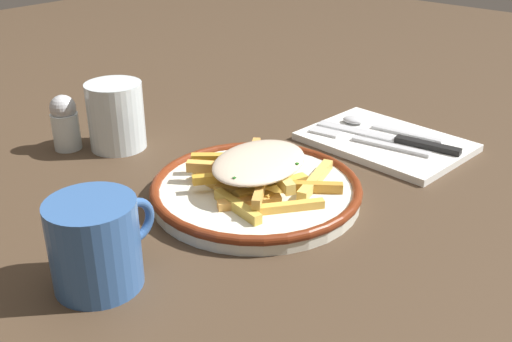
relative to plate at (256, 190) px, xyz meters
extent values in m
plane|color=#423122|center=(0.00, 0.00, -0.01)|extent=(2.60, 2.60, 0.00)
cylinder|color=silver|center=(0.00, 0.00, 0.00)|extent=(0.24, 0.24, 0.02)
torus|color=maroon|center=(0.00, 0.00, 0.00)|extent=(0.25, 0.25, 0.01)
cube|color=gold|center=(0.00, 0.03, 0.01)|extent=(0.07, 0.02, 0.01)
cube|color=gold|center=(0.00, -0.02, 0.01)|extent=(0.09, 0.04, 0.01)
cube|color=gold|center=(0.00, 0.00, 0.01)|extent=(0.05, 0.06, 0.01)
cube|color=#DAB657|center=(0.05, -0.05, 0.01)|extent=(0.09, 0.04, 0.01)
cube|color=gold|center=(-0.03, -0.03, 0.02)|extent=(0.07, 0.05, 0.01)
cube|color=gold|center=(0.03, 0.01, 0.01)|extent=(0.04, 0.06, 0.01)
cube|color=#DEC160|center=(0.01, -0.03, 0.02)|extent=(0.05, 0.07, 0.01)
cube|color=#F5C857|center=(0.00, 0.04, 0.02)|extent=(0.03, 0.07, 0.01)
cube|color=gold|center=(-0.03, -0.01, 0.01)|extent=(0.03, 0.06, 0.01)
cube|color=gold|center=(-0.06, -0.02, 0.01)|extent=(0.03, 0.08, 0.01)
cube|color=gold|center=(-0.03, 0.03, 0.01)|extent=(0.02, 0.08, 0.01)
cube|color=gold|center=(0.04, 0.04, 0.02)|extent=(0.07, 0.05, 0.01)
cube|color=#F6B250|center=(-0.02, 0.03, 0.02)|extent=(0.06, 0.08, 0.01)
cube|color=gold|center=(-0.02, 0.01, 0.01)|extent=(0.02, 0.09, 0.01)
cube|color=#DFAE4F|center=(0.03, 0.04, 0.02)|extent=(0.09, 0.03, 0.01)
cube|color=#CE8D48|center=(-0.01, 0.02, 0.01)|extent=(0.06, 0.03, 0.01)
cube|color=gold|center=(0.00, 0.00, 0.01)|extent=(0.06, 0.05, 0.01)
cube|color=gold|center=(-0.03, 0.02, 0.02)|extent=(0.07, 0.06, 0.01)
cube|color=#EDA94C|center=(-0.04, -0.03, 0.01)|extent=(0.06, 0.05, 0.01)
cube|color=#EDB147|center=(-0.02, -0.06, 0.01)|extent=(0.08, 0.06, 0.01)
cube|color=gold|center=(0.03, -0.06, 0.01)|extent=(0.05, 0.06, 0.01)
cube|color=gold|center=(0.00, 0.05, 0.02)|extent=(0.06, 0.06, 0.01)
ellipsoid|color=beige|center=(0.01, 0.00, 0.03)|extent=(0.15, 0.12, 0.02)
cube|color=#1F7335|center=(-0.01, -0.01, 0.04)|extent=(0.00, 0.00, 0.00)
cube|color=#25721D|center=(0.02, -0.04, 0.04)|extent=(0.00, 0.00, 0.00)
cube|color=#326123|center=(0.01, 0.01, 0.04)|extent=(0.00, 0.00, 0.00)
cube|color=#206B1E|center=(-0.01, 0.00, 0.04)|extent=(0.00, 0.00, 0.00)
cube|color=#355E29|center=(-0.04, 0.00, 0.04)|extent=(0.00, 0.00, 0.00)
cube|color=#226621|center=(-0.05, -0.01, 0.04)|extent=(0.00, 0.00, 0.00)
cube|color=#2C5A32|center=(0.03, -0.03, 0.04)|extent=(0.00, 0.00, 0.00)
cube|color=silver|center=(0.24, -0.03, -0.01)|extent=(0.17, 0.23, 0.01)
cube|color=silver|center=(0.22, -0.05, 0.00)|extent=(0.03, 0.11, 0.01)
cube|color=silver|center=(0.20, 0.04, 0.00)|extent=(0.03, 0.05, 0.00)
cube|color=black|center=(0.25, -0.09, 0.00)|extent=(0.03, 0.09, 0.01)
cube|color=silver|center=(0.23, 0.01, 0.00)|extent=(0.03, 0.12, 0.00)
cube|color=silver|center=(0.27, -0.05, 0.00)|extent=(0.02, 0.10, 0.00)
ellipsoid|color=silver|center=(0.26, 0.04, 0.00)|extent=(0.03, 0.03, 0.01)
cylinder|color=silver|center=(-0.01, 0.25, 0.03)|extent=(0.08, 0.08, 0.09)
cylinder|color=#345D9B|center=(-0.22, 0.00, 0.03)|extent=(0.08, 0.08, 0.09)
torus|color=#345D9B|center=(-0.18, 0.00, 0.04)|extent=(0.05, 0.01, 0.05)
cylinder|color=silver|center=(-0.06, 0.30, 0.01)|extent=(0.04, 0.04, 0.05)
sphere|color=#B7BABF|center=(-0.06, 0.30, 0.05)|extent=(0.04, 0.04, 0.04)
camera|label=1|loc=(-0.47, -0.42, 0.33)|focal=42.56mm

